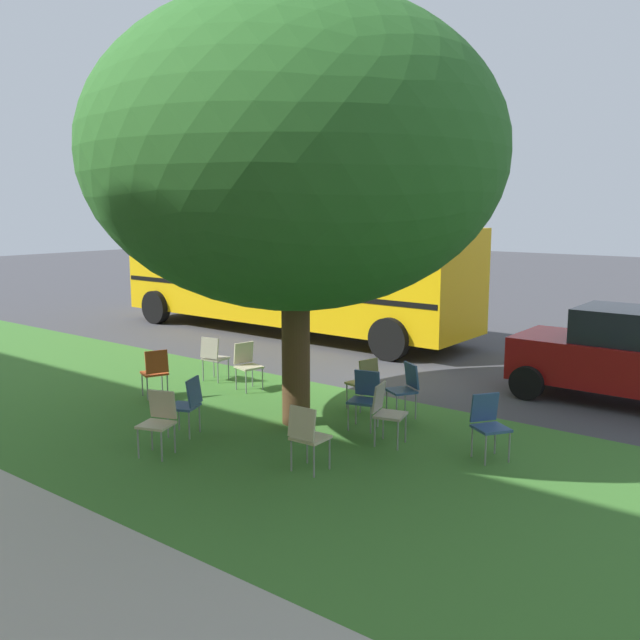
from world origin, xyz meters
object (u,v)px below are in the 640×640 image
Objects in this scene: chair_3 at (213,355)px; chair_5 at (188,402)px; chair_4 at (488,421)px; chair_1 at (405,386)px; chair_8 at (386,409)px; chair_0 at (155,370)px; parked_car at (629,355)px; school_bus at (288,268)px; chair_6 at (365,395)px; street_tree at (295,155)px; chair_2 at (159,418)px; chair_10 at (247,362)px; chair_9 at (365,379)px; chair_7 at (307,433)px.

chair_3 is 1.00× the size of chair_5.
chair_1 is at bearing -26.56° from chair_4.
chair_8 is at bearing -149.66° from chair_5.
chair_0 is 8.23m from parked_car.
school_bus is at bearing -40.77° from chair_8.
chair_5 is 1.00× the size of chair_8.
chair_5 is at bearing 45.65° from chair_6.
school_bus is (5.22, -5.94, -2.36)m from street_tree.
chair_6 is at bearing -33.71° from chair_8.
chair_0 is at bearing 5.91° from chair_8.
street_tree reaches higher than parked_car.
chair_2 is 1.00× the size of chair_10.
chair_8 is 1.70m from chair_9.
chair_6 is at bearing -154.98° from street_tree.
chair_6 and chair_10 have the same top height.
chair_3 is 1.00× the size of chair_7.
chair_6 is (0.21, 0.86, 0.00)m from chair_1.
chair_0 is 1.00× the size of chair_5.
chair_3 is 5.03m from chair_7.
street_tree is at bearing 47.88° from chair_1.
school_bus reaches higher than chair_4.
chair_7 is 1.00× the size of chair_10.
chair_2 is at bearing 59.53° from chair_6.
chair_2 is at bearing 142.07° from chair_0.
chair_8 is (-4.51, -0.47, 0.00)m from chair_0.
chair_9 is 0.24× the size of parked_car.
chair_10 is (3.64, -0.95, 0.00)m from chair_8.
chair_6 is at bearing 54.25° from parked_car.
chair_1 and chair_3 have the same top height.
school_bus is at bearing -9.87° from parked_car.
chair_6 is 0.78m from chair_8.
chair_5 is (3.90, 1.85, 0.00)m from chair_4.
chair_6 is 4.83m from parked_car.
chair_7 is 0.08× the size of school_bus.
chair_9 and chair_10 have the same top height.
chair_1 is at bearing -156.60° from chair_0.
chair_2 is at bearing 45.22° from chair_8.
chair_1 is at bearing -116.74° from chair_2.
street_tree is at bearing 131.32° from school_bus.
chair_10 is (3.42, -2.46, 0.00)m from chair_7.
street_tree reaches higher than chair_0.
chair_5 is at bearing 58.76° from street_tree.
chair_5 is at bearing 129.98° from chair_3.
chair_2 and chair_3 have the same top height.
chair_3 is at bearing -12.24° from chair_8.
chair_5 is at bearing 30.34° from chair_8.
chair_10 is (3.20, 0.34, 0.00)m from chair_1.
chair_4 is at bearing 78.92° from parked_car.
chair_6 is 1.99m from chair_7.
chair_8 is (1.39, 0.38, 0.00)m from chair_4.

